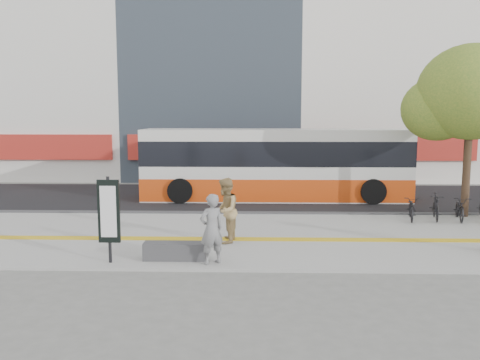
{
  "coord_description": "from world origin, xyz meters",
  "views": [
    {
      "loc": [
        -0.56,
        -13.99,
        3.83
      ],
      "look_at": [
        -1.0,
        2.0,
        1.75
      ],
      "focal_mm": 38.17,
      "sensor_mm": 36.0,
      "label": 1
    }
  ],
  "objects_px": {
    "bench": "(175,251)",
    "pedestrian_tan": "(225,210)",
    "signboard": "(109,213)",
    "seated_woman": "(211,229)",
    "bus": "(275,166)",
    "street_tree": "(469,95)"
  },
  "relations": [
    {
      "from": "bus",
      "to": "pedestrian_tan",
      "type": "bearing_deg",
      "value": -102.63
    },
    {
      "from": "signboard",
      "to": "pedestrian_tan",
      "type": "xyz_separation_m",
      "value": [
        2.81,
        2.1,
        -0.33
      ]
    },
    {
      "from": "bus",
      "to": "seated_woman",
      "type": "bearing_deg",
      "value": -101.24
    },
    {
      "from": "bench",
      "to": "pedestrian_tan",
      "type": "xyz_separation_m",
      "value": [
        1.21,
        1.8,
        0.73
      ]
    },
    {
      "from": "signboard",
      "to": "seated_woman",
      "type": "relative_size",
      "value": 1.23
    },
    {
      "from": "bench",
      "to": "pedestrian_tan",
      "type": "distance_m",
      "value": 2.29
    },
    {
      "from": "seated_woman",
      "to": "pedestrian_tan",
      "type": "xyz_separation_m",
      "value": [
        0.23,
        2.14,
        0.06
      ]
    },
    {
      "from": "street_tree",
      "to": "pedestrian_tan",
      "type": "relative_size",
      "value": 3.31
    },
    {
      "from": "street_tree",
      "to": "pedestrian_tan",
      "type": "xyz_separation_m",
      "value": [
        -8.57,
        -4.23,
        -3.48
      ]
    },
    {
      "from": "bench",
      "to": "seated_woman",
      "type": "distance_m",
      "value": 1.24
    },
    {
      "from": "signboard",
      "to": "seated_woman",
      "type": "xyz_separation_m",
      "value": [
        2.59,
        -0.04,
        -0.4
      ]
    },
    {
      "from": "bench",
      "to": "pedestrian_tan",
      "type": "height_order",
      "value": "pedestrian_tan"
    },
    {
      "from": "bench",
      "to": "street_tree",
      "type": "height_order",
      "value": "street_tree"
    },
    {
      "from": "signboard",
      "to": "bench",
      "type": "bearing_deg",
      "value": 10.81
    },
    {
      "from": "bus",
      "to": "seated_woman",
      "type": "distance_m",
      "value": 10.26
    },
    {
      "from": "street_tree",
      "to": "seated_woman",
      "type": "distance_m",
      "value": 11.42
    },
    {
      "from": "pedestrian_tan",
      "to": "street_tree",
      "type": "bearing_deg",
      "value": 122.56
    },
    {
      "from": "bench",
      "to": "bus",
      "type": "relative_size",
      "value": 0.14
    },
    {
      "from": "pedestrian_tan",
      "to": "seated_woman",
      "type": "bearing_deg",
      "value": 0.3
    },
    {
      "from": "signboard",
      "to": "seated_woman",
      "type": "bearing_deg",
      "value": -0.89
    },
    {
      "from": "signboard",
      "to": "bus",
      "type": "relative_size",
      "value": 0.19
    },
    {
      "from": "seated_woman",
      "to": "bus",
      "type": "bearing_deg",
      "value": -135.14
    }
  ]
}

